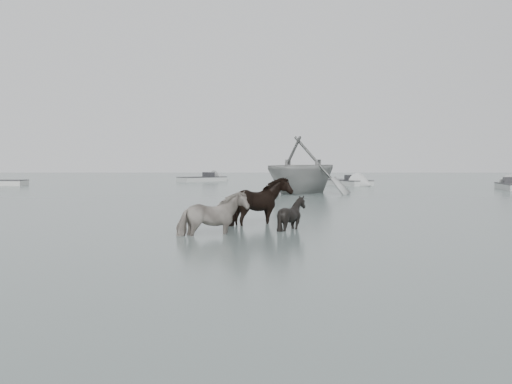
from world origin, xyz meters
TOP-DOWN VIEW (x-y plane):
  - ground at (0.00, 0.00)m, footprint 140.00×140.00m
  - pony_pinto at (-2.66, -0.16)m, footprint 1.90×1.45m
  - pony_dark at (-1.45, 2.30)m, footprint 1.98×2.08m
  - pony_black at (-0.63, 1.14)m, footprint 1.27×1.18m
  - rowboat_trail at (0.89, 18.80)m, footprint 7.93×8.05m
  - boat_small at (0.91, 20.85)m, footprint 3.07×4.62m
  - skiff_mid at (4.79, 29.42)m, footprint 3.91×5.83m
  - skiff_far at (-6.17, 36.89)m, footprint 5.27×4.63m

SIDE VIEW (x-z plane):
  - ground at x=0.00m, z-range 0.00..0.00m
  - skiff_mid at x=4.79m, z-range 0.00..0.75m
  - skiff_far at x=-6.17m, z-range 0.00..0.75m
  - pony_black at x=-0.63m, z-range 0.00..1.17m
  - pony_pinto at x=-2.66m, z-range 0.00..1.46m
  - pony_dark at x=-1.45m, z-range 0.00..1.64m
  - boat_small at x=0.91m, z-range 0.00..1.67m
  - rowboat_trail at x=0.89m, z-range 0.00..3.21m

